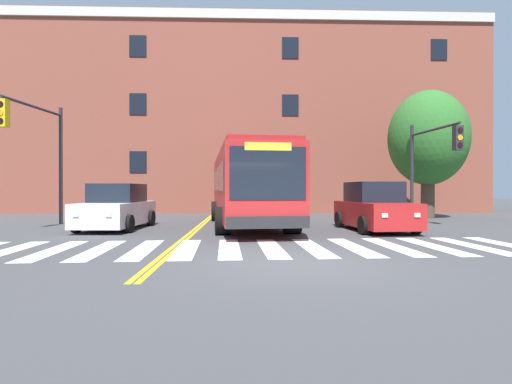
# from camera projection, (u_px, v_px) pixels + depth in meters

# --- Properties ---
(ground_plane) EXTENTS (120.00, 120.00, 0.00)m
(ground_plane) POSITION_uv_depth(u_px,v_px,m) (296.00, 263.00, 8.54)
(ground_plane) COLOR #424244
(crosswalk) EXTENTS (15.35, 4.30, 0.01)m
(crosswalk) POSITION_uv_depth(u_px,v_px,m) (250.00, 248.00, 10.66)
(crosswalk) COLOR white
(crosswalk) RESTS_ON ground
(lane_line_yellow_inner) EXTENTS (0.12, 36.00, 0.01)m
(lane_line_yellow_inner) POSITION_uv_depth(u_px,v_px,m) (212.00, 215.00, 24.58)
(lane_line_yellow_inner) COLOR gold
(lane_line_yellow_inner) RESTS_ON ground
(lane_line_yellow_outer) EXTENTS (0.12, 36.00, 0.01)m
(lane_line_yellow_outer) POSITION_uv_depth(u_px,v_px,m) (214.00, 215.00, 24.59)
(lane_line_yellow_outer) COLOR gold
(lane_line_yellow_outer) RESTS_ON ground
(city_bus) EXTENTS (3.72, 11.86, 3.21)m
(city_bus) POSITION_uv_depth(u_px,v_px,m) (247.00, 185.00, 17.48)
(city_bus) COLOR #B22323
(city_bus) RESTS_ON ground
(car_white_near_lane) EXTENTS (2.31, 4.71, 1.80)m
(car_white_near_lane) POSITION_uv_depth(u_px,v_px,m) (117.00, 208.00, 15.89)
(car_white_near_lane) COLOR white
(car_white_near_lane) RESTS_ON ground
(car_red_far_lane) EXTENTS (2.35, 4.50, 1.86)m
(car_red_far_lane) POSITION_uv_depth(u_px,v_px,m) (374.00, 209.00, 15.29)
(car_red_far_lane) COLOR #AD1E1E
(car_red_far_lane) RESTS_ON ground
(traffic_light_near_corner) EXTENTS (0.61, 3.87, 4.77)m
(traffic_light_near_corner) POSITION_uv_depth(u_px,v_px,m) (431.00, 154.00, 18.17)
(traffic_light_near_corner) COLOR #28282D
(traffic_light_near_corner) RESTS_ON ground
(traffic_light_far_corner) EXTENTS (0.67, 3.91, 5.29)m
(traffic_light_far_corner) POSITION_uv_depth(u_px,v_px,m) (39.00, 140.00, 16.51)
(traffic_light_far_corner) COLOR #28282D
(traffic_light_far_corner) RESTS_ON ground
(street_tree_curbside_large) EXTENTS (4.89, 5.08, 6.97)m
(street_tree_curbside_large) POSITION_uv_depth(u_px,v_px,m) (428.00, 139.00, 21.78)
(street_tree_curbside_large) COLOR #4C3D2D
(street_tree_curbside_large) RESTS_ON ground
(building_facade) EXTENTS (37.54, 7.34, 13.53)m
(building_facade) POSITION_uv_depth(u_px,v_px,m) (218.00, 120.00, 29.87)
(building_facade) COLOR brown
(building_facade) RESTS_ON ground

